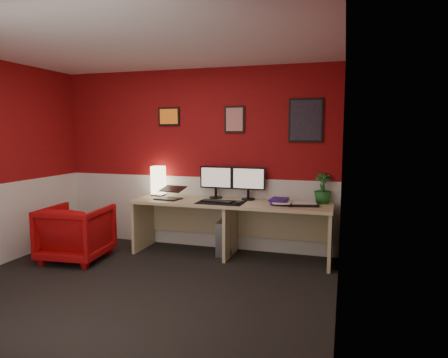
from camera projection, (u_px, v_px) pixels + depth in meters
ground at (134, 291)px, 4.09m from camera, size 4.00×3.50×0.01m
ceiling at (127, 41)px, 3.80m from camera, size 4.00×3.50×0.01m
wall_back at (195, 159)px, 5.60m from camera, size 4.00×0.01×2.50m
wall_right at (341, 177)px, 3.36m from camera, size 0.01×3.50×2.50m
wainscot_back at (195, 211)px, 5.69m from camera, size 4.00×0.01×1.00m
wainscot_right at (337, 263)px, 3.45m from camera, size 0.01×3.50×1.00m
desk at (230, 229)px, 5.20m from camera, size 2.60×0.65×0.73m
shoji_lamp at (158, 182)px, 5.64m from camera, size 0.16×0.16×0.40m
laptop at (168, 191)px, 5.33m from camera, size 0.37×0.28×0.22m
monitor_left at (216, 177)px, 5.42m from camera, size 0.45×0.06×0.58m
monitor_right at (248, 178)px, 5.28m from camera, size 0.45×0.06×0.58m
desk_mat at (221, 202)px, 5.09m from camera, size 0.60×0.38×0.01m
keyboard at (217, 201)px, 5.11m from camera, size 0.44×0.21×0.02m
mouse at (238, 203)px, 4.97m from camera, size 0.07×0.11×0.03m
book_bottom at (270, 203)px, 5.01m from camera, size 0.29×0.35×0.03m
book_middle at (274, 201)px, 4.95m from camera, size 0.22×0.30×0.02m
book_top at (271, 199)px, 4.99m from camera, size 0.23×0.30×0.03m
zen_tray at (304, 204)px, 4.90m from camera, size 0.39×0.32×0.03m
potted_plant at (323, 188)px, 5.02m from camera, size 0.26×0.26×0.39m
pc_tower at (226, 237)px, 5.36m from camera, size 0.24×0.47×0.45m
armchair at (76, 233)px, 5.07m from camera, size 0.82×0.84×0.70m
art_left at (169, 117)px, 5.63m from camera, size 0.32×0.02×0.26m
art_center at (235, 119)px, 5.36m from camera, size 0.28×0.02×0.36m
art_right at (306, 120)px, 5.08m from camera, size 0.44×0.02×0.56m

